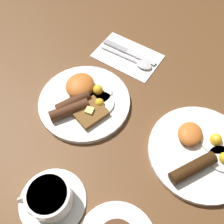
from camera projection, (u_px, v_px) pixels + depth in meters
ground_plane at (85, 103)px, 0.72m from camera, size 3.00×3.00×0.00m
breakfast_plate_near at (84, 100)px, 0.70m from camera, size 0.25×0.25×0.05m
breakfast_plate_far at (200, 152)px, 0.63m from camera, size 0.25×0.25×0.04m
teacup_near at (50, 198)px, 0.55m from camera, size 0.15×0.15×0.07m
napkin at (128, 56)px, 0.81m from camera, size 0.15×0.21×0.01m
knife at (126, 51)px, 0.81m from camera, size 0.04×0.18×0.01m
spoon at (139, 63)px, 0.79m from camera, size 0.04×0.17×0.01m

